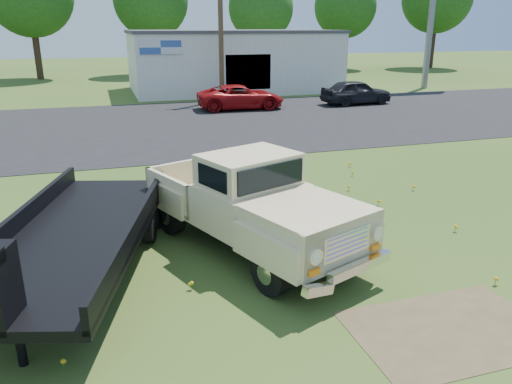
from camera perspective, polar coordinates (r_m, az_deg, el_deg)
ground at (r=10.06m, az=3.73°, el=-7.78°), size 140.00×140.00×0.00m
asphalt_lot at (r=24.04m, az=-9.24°, el=7.61°), size 90.00×14.00×0.02m
dirt_patch_a at (r=8.48m, az=21.24°, el=-14.53°), size 3.00×2.00×0.01m
dirt_patch_b at (r=12.76m, az=-10.41°, el=-2.20°), size 2.20×1.60×0.01m
commercial_building at (r=36.66m, az=-2.71°, el=14.81°), size 14.20×8.20×4.15m
utility_pole_mid at (r=31.26m, az=-4.06°, el=18.74°), size 1.60×0.30×9.00m
treeline_d at (r=49.23m, az=-11.93°, el=20.66°), size 6.72×6.72×10.00m
treeline_e at (r=49.83m, az=0.58°, el=20.27°), size 6.08×6.08×9.04m
treeline_f at (r=55.97m, az=10.16°, el=20.13°), size 6.40×6.40×9.52m
vintage_pickup_truck at (r=10.17m, az=-0.78°, el=-1.16°), size 4.09×6.05×2.05m
flatbed_trailer at (r=9.67m, az=-19.78°, el=-3.85°), size 4.16×7.32×1.90m
red_pickup at (r=28.15m, az=-1.76°, el=10.77°), size 4.86×2.39×1.33m
dark_sedan at (r=30.51m, az=11.37°, el=11.12°), size 4.27×1.93×1.42m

